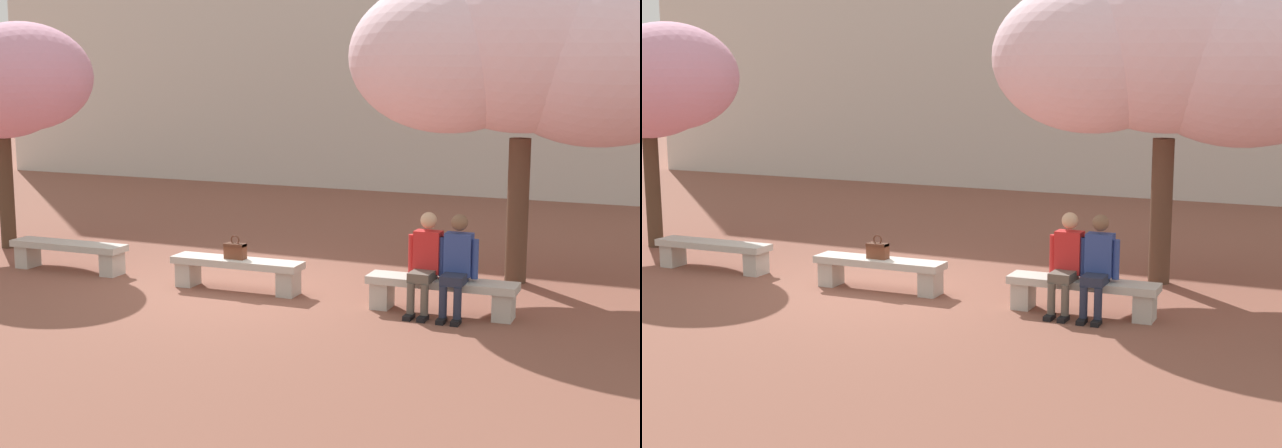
% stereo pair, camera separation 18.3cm
% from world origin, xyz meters
% --- Properties ---
extents(ground_plane, '(100.00, 100.00, 0.00)m').
position_xyz_m(ground_plane, '(0.00, 0.00, 0.00)').
color(ground_plane, brown).
extents(stone_bench_west_end, '(1.94, 0.50, 0.45)m').
position_xyz_m(stone_bench_west_end, '(-2.98, 0.00, 0.31)').
color(stone_bench_west_end, '#BCB7AD').
rests_on(stone_bench_west_end, ground).
extents(stone_bench_near_west, '(1.94, 0.50, 0.45)m').
position_xyz_m(stone_bench_near_west, '(0.00, 0.00, 0.31)').
color(stone_bench_near_west, '#BCB7AD').
rests_on(stone_bench_near_west, ground).
extents(stone_bench_center, '(1.94, 0.50, 0.45)m').
position_xyz_m(stone_bench_center, '(2.98, 0.00, 0.31)').
color(stone_bench_center, '#BCB7AD').
rests_on(stone_bench_center, ground).
extents(person_seated_left, '(0.51, 0.68, 1.29)m').
position_xyz_m(person_seated_left, '(2.77, -0.05, 0.70)').
color(person_seated_left, black).
rests_on(person_seated_left, ground).
extents(person_seated_right, '(0.51, 0.69, 1.29)m').
position_xyz_m(person_seated_right, '(3.18, -0.05, 0.70)').
color(person_seated_right, black).
rests_on(person_seated_right, ground).
extents(handbag, '(0.30, 0.15, 0.34)m').
position_xyz_m(handbag, '(-0.02, -0.00, 0.58)').
color(handbag, brown).
rests_on(handbag, stone_bench_near_west).
extents(cherry_tree_main, '(5.11, 3.36, 4.61)m').
position_xyz_m(cherry_tree_main, '(3.58, 2.14, 3.28)').
color(cherry_tree_main, '#513828').
rests_on(cherry_tree_main, ground).
extents(cherry_tree_secondary, '(3.54, 2.47, 3.85)m').
position_xyz_m(cherry_tree_secondary, '(-5.04, 0.92, 2.88)').
color(cherry_tree_secondary, '#473323').
rests_on(cherry_tree_secondary, ground).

